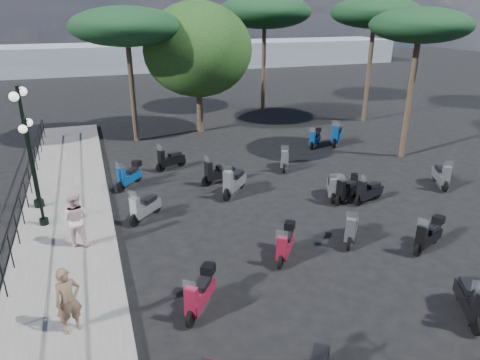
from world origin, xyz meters
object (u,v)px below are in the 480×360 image
object	(u,v)px
scooter_3	(145,208)
scooter_17	(476,299)
scooter_2	(200,294)
pine_1	(375,13)
lamp_post_2	(27,141)
scooter_13	(348,189)
scooter_18	(428,236)
scooter_26	(337,135)
scooter_21	(315,138)
scooter_9	(170,160)
pedestrian_far	(75,219)
scooter_14	(234,183)
pine_2	(126,27)
scooter_12	(471,301)
scooter_19	(351,229)
pine_0	(265,12)
scooter_15	(285,160)
scooter_25	(441,176)
lamp_post_1	(34,166)
broadleaf_tree	(198,50)
scooter_8	(218,173)
scooter_7	(285,244)
scooter_20	(332,188)
scooter_24	(369,192)
woman	(68,301)

from	to	relation	value
scooter_3	scooter_17	size ratio (longest dim) A/B	1.05
scooter_2	pine_1	size ratio (longest dim) A/B	0.18
lamp_post_2	scooter_13	size ratio (longest dim) A/B	2.98
scooter_18	scooter_26	xyz separation A→B (m)	(3.19, 10.38, 0.05)
scooter_21	scooter_18	bearing A→B (deg)	124.55
scooter_9	scooter_18	world-z (taller)	scooter_9
pedestrian_far	scooter_21	world-z (taller)	pedestrian_far
scooter_14	pine_2	bearing A→B (deg)	-29.64
scooter_12	scooter_26	distance (m)	13.96
scooter_17	scooter_19	size ratio (longest dim) A/B	0.94
scooter_13	pine_0	distance (m)	17.49
scooter_15	scooter_25	bearing A→B (deg)	169.20
scooter_9	scooter_14	bearing A→B (deg)	-178.96
lamp_post_1	pine_1	xyz separation A→B (m)	(18.82, 9.11, 4.41)
scooter_13	pine_0	bearing A→B (deg)	-37.84
broadleaf_tree	scooter_12	bearing A→B (deg)	-84.71
scooter_18	pine_0	bearing A→B (deg)	-31.18
pine_0	pine_1	distance (m)	7.34
scooter_8	scooter_9	xyz separation A→B (m)	(-1.58, 2.35, -0.01)
scooter_17	scooter_25	bearing A→B (deg)	-77.01
scooter_7	scooter_8	bearing A→B (deg)	-51.36
scooter_20	pine_1	distance (m)	14.61
scooter_15	pine_2	world-z (taller)	pine_2
lamp_post_1	pine_0	world-z (taller)	pine_0
lamp_post_1	scooter_9	bearing A→B (deg)	45.72
lamp_post_2	scooter_13	world-z (taller)	lamp_post_2
scooter_9	scooter_24	xyz separation A→B (m)	(6.33, -6.09, -0.01)
scooter_12	scooter_14	bearing A→B (deg)	-41.91
scooter_7	scooter_14	distance (m)	4.88
scooter_2	scooter_14	xyz separation A→B (m)	(3.03, 6.33, 0.04)
lamp_post_1	lamp_post_2	xyz separation A→B (m)	(-0.25, 1.57, 0.43)
scooter_3	broadleaf_tree	size ratio (longest dim) A/B	0.18
scooter_14	scooter_15	bearing A→B (deg)	-103.59
pedestrian_far	scooter_9	distance (m)	7.21
scooter_25	pine_1	distance (m)	12.85
scooter_8	pine_2	xyz separation A→B (m)	(-2.46, 7.59, 5.53)
scooter_14	broadleaf_tree	bearing A→B (deg)	-53.25
scooter_18	broadleaf_tree	size ratio (longest dim) A/B	0.20
scooter_12	scooter_15	distance (m)	10.72
scooter_17	broadleaf_tree	xyz separation A→B (m)	(-1.94, 18.29, 4.28)
scooter_18	scooter_25	size ratio (longest dim) A/B	0.96
scooter_2	scooter_12	distance (m)	6.36
pedestrian_far	pine_0	size ratio (longest dim) A/B	0.22
scooter_3	scooter_25	size ratio (longest dim) A/B	0.85
scooter_14	scooter_15	world-z (taller)	scooter_14
woman	pedestrian_far	bearing A→B (deg)	67.90
scooter_2	scooter_24	size ratio (longest dim) A/B	0.87
pedestrian_far	scooter_15	distance (m)	9.90
scooter_13	lamp_post_2	bearing A→B (deg)	47.77
lamp_post_1	scooter_25	world-z (taller)	lamp_post_1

